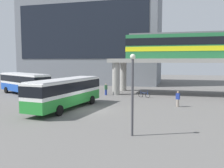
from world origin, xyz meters
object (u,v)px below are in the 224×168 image
at_px(station_building, 92,39).
at_px(bus_secondary, 24,81).
at_px(train, 212,45).
at_px(bicycle_blue, 144,95).
at_px(pedestrian_walking_across, 178,100).
at_px(bus_main, 66,90).
at_px(pedestrian_waiting_near_stop, 106,90).

xyz_separation_m(station_building, bus_secondary, (-2.89, -22.82, -8.37)).
bearing_deg(train, bicycle_blue, -154.66).
height_order(bus_secondary, pedestrian_walking_across, bus_secondary).
bearing_deg(bus_main, station_building, 104.64).
bearing_deg(train, pedestrian_waiting_near_stop, -166.84).
xyz_separation_m(train, bicycle_blue, (-9.24, -4.38, -7.04)).
bearing_deg(pedestrian_waiting_near_stop, bus_secondary, -168.04).
height_order(bicycle_blue, pedestrian_walking_across, pedestrian_walking_across).
relative_size(bus_main, pedestrian_walking_across, 6.50).
bearing_deg(station_building, bus_secondary, -97.21).
relative_size(train, bus_secondary, 2.31).
relative_size(bus_secondary, bicycle_blue, 6.35).
xyz_separation_m(pedestrian_walking_across, pedestrian_waiting_near_stop, (-10.37, 7.02, -0.01)).
distance_m(bus_secondary, pedestrian_waiting_near_stop, 12.54).
height_order(train, bus_main, train).
bearing_deg(bus_main, pedestrian_waiting_near_stop, 84.50).
distance_m(pedestrian_walking_across, pedestrian_waiting_near_stop, 12.52).
bearing_deg(pedestrian_waiting_near_stop, bus_main, -95.50).
bearing_deg(train, station_building, 145.62).
xyz_separation_m(bus_main, pedestrian_walking_across, (11.46, 4.28, -1.17)).
height_order(train, bus_secondary, train).
relative_size(bicycle_blue, pedestrian_waiting_near_stop, 1.00).
distance_m(train, bicycle_blue, 12.42).
bearing_deg(pedestrian_waiting_near_stop, bicycle_blue, -8.25).
height_order(station_building, pedestrian_waiting_near_stop, station_building).
bearing_deg(bicycle_blue, pedestrian_waiting_near_stop, 171.75).
bearing_deg(bus_secondary, pedestrian_walking_across, -11.11).
xyz_separation_m(station_building, bus_main, (8.24, -31.53, -8.37)).
xyz_separation_m(train, pedestrian_waiting_near_stop, (-15.09, -3.53, -6.59)).
height_order(bus_main, bicycle_blue, bus_main).
distance_m(station_building, bus_secondary, 24.48).
relative_size(bus_secondary, pedestrian_waiting_near_stop, 6.33).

